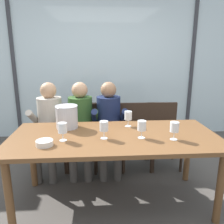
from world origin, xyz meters
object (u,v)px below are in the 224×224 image
object	(u,v)px
dining_table	(114,142)
person_beige_jumper	(49,122)
chair_center	(107,130)
ice_bucket_primary	(67,116)
chair_right_of_center	(135,130)
person_olive_shirt	(80,122)
chair_left_of_center	(82,130)
tasting_bowl	(45,143)
wine_glass_near_bucket	(142,126)
wine_glass_by_right_taster	(104,127)
person_navy_polo	(109,121)
wine_glass_spare_empty	(128,116)
wine_glass_by_left_taster	(62,129)
chair_near_curtain	(53,131)
chair_near_window_right	(163,129)
wine_glass_center_pour	(174,127)

from	to	relation	value
dining_table	person_beige_jumper	distance (m)	1.10
chair_center	ice_bucket_primary	distance (m)	0.85
chair_right_of_center	person_olive_shirt	world-z (taller)	person_olive_shirt
chair_left_of_center	tasting_bowl	distance (m)	1.20
chair_left_of_center	tasting_bowl	xyz separation A→B (m)	(-0.26, -1.14, 0.28)
ice_bucket_primary	wine_glass_near_bucket	size ratio (longest dim) A/B	1.44
wine_glass_by_right_taster	person_navy_polo	bearing A→B (deg)	83.56
chair_right_of_center	wine_glass_spare_empty	distance (m)	0.72
dining_table	person_olive_shirt	xyz separation A→B (m)	(-0.39, 0.75, -0.00)
ice_bucket_primary	chair_right_of_center	bearing A→B (deg)	34.43
wine_glass_spare_empty	ice_bucket_primary	bearing A→B (deg)	179.71
dining_table	chair_left_of_center	distance (m)	1.01
ice_bucket_primary	person_beige_jumper	bearing A→B (deg)	122.11
person_navy_polo	wine_glass_spare_empty	xyz separation A→B (m)	(0.19, -0.48, 0.20)
chair_left_of_center	chair_center	distance (m)	0.35
chair_right_of_center	person_beige_jumper	world-z (taller)	person_beige_jumper
chair_center	wine_glass_spare_empty	world-z (taller)	wine_glass_spare_empty
dining_table	person_navy_polo	distance (m)	0.75
chair_left_of_center	wine_glass_by_left_taster	world-z (taller)	wine_glass_by_left_taster
wine_glass_near_bucket	wine_glass_by_right_taster	xyz separation A→B (m)	(-0.36, 0.01, 0.00)
chair_near_curtain	ice_bucket_primary	xyz separation A→B (m)	(0.29, -0.64, 0.38)
wine_glass_near_bucket	wine_glass_by_right_taster	size ratio (longest dim) A/B	1.00
chair_near_window_right	tasting_bowl	bearing A→B (deg)	-140.26
dining_table	ice_bucket_primary	xyz separation A→B (m)	(-0.50, 0.28, 0.21)
dining_table	ice_bucket_primary	world-z (taller)	ice_bucket_primary
chair_center	wine_glass_by_left_taster	bearing A→B (deg)	-119.42
ice_bucket_primary	chair_center	bearing A→B (deg)	52.36
person_olive_shirt	wine_glass_spare_empty	world-z (taller)	person_olive_shirt
wine_glass_spare_empty	dining_table	bearing A→B (deg)	-122.74
person_olive_shirt	wine_glass_center_pour	distance (m)	1.33
chair_near_curtain	person_beige_jumper	xyz separation A→B (m)	(-0.01, -0.16, 0.17)
chair_right_of_center	ice_bucket_primary	xyz separation A→B (m)	(-0.86, -0.59, 0.38)
wine_glass_center_pour	wine_glass_spare_empty	xyz separation A→B (m)	(-0.38, 0.43, -0.00)
wine_glass_spare_empty	chair_right_of_center	bearing A→B (deg)	72.78
ice_bucket_primary	wine_glass_center_pour	size ratio (longest dim) A/B	1.44
dining_table	chair_right_of_center	bearing A→B (deg)	67.47
dining_table	wine_glass_spare_empty	bearing A→B (deg)	57.26
tasting_bowl	wine_glass_center_pour	size ratio (longest dim) A/B	0.87
chair_near_curtain	person_olive_shirt	distance (m)	0.46
person_beige_jumper	wine_glass_spare_empty	size ratio (longest dim) A/B	6.89
wine_glass_near_bucket	person_navy_polo	bearing A→B (deg)	107.51
chair_near_curtain	person_beige_jumper	distance (m)	0.24
tasting_bowl	wine_glass_near_bucket	distance (m)	0.91
chair_center	wine_glass_center_pour	xyz separation A→B (m)	(0.59, -1.04, 0.37)
person_olive_shirt	wine_glass_near_bucket	xyz separation A→B (m)	(0.65, -0.85, 0.20)
wine_glass_by_left_taster	wine_glass_center_pour	world-z (taller)	same
chair_left_of_center	person_navy_polo	size ratio (longest dim) A/B	0.73
chair_center	wine_glass_spare_empty	size ratio (longest dim) A/B	5.06
wine_glass_near_bucket	chair_near_curtain	bearing A→B (deg)	135.83
chair_center	person_olive_shirt	world-z (taller)	person_olive_shirt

